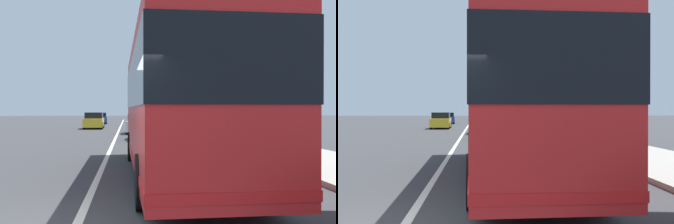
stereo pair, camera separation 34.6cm
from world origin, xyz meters
The scene contains 10 objects.
sidewalk_curb centered at (10.00, -7.07, 0.07)m, with size 110.00×3.60×0.14m, color #9E998E.
lane_divider_line centered at (10.00, 0.00, 0.00)m, with size 110.00×0.16×0.01m, color silver.
coach_bus centered at (4.61, -2.11, 2.00)m, with size 10.82×2.68×3.46m.
car_ahead_same_lane centered at (18.01, -2.00, 0.68)m, with size 4.37×1.91×1.44m.
car_oncoming centered at (44.90, 2.79, 0.66)m, with size 4.40×2.02×1.40m.
car_far_distant centered at (24.09, -1.62, 0.69)m, with size 4.45×2.02×1.46m.
car_side_street centered at (31.92, 2.40, 0.73)m, with size 4.48×1.85×1.52m.
roadside_tree_mid_block centered at (14.88, -7.15, 4.01)m, with size 3.70×3.70×5.87m.
roadside_tree_far_block centered at (31.31, -6.41, 5.39)m, with size 4.39×4.39×7.60m.
utility_pole centered at (10.61, -6.99, 3.22)m, with size 0.30×0.30×6.44m, color slate.
Camera 2 is at (-5.95, -1.13, 1.79)m, focal length 42.50 mm.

